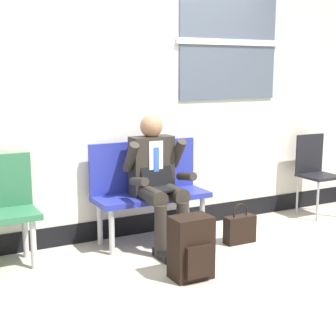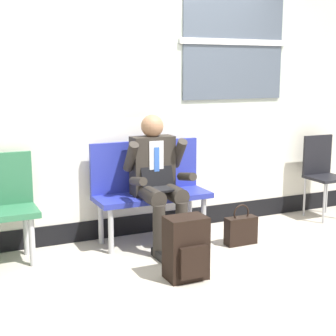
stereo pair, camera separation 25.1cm
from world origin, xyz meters
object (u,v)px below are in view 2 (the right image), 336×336
person_seated (158,178)px  handbag (241,230)px  backpack (186,249)px  folding_chair (322,169)px  bench_with_person (149,185)px

person_seated → handbag: bearing=-21.9°
backpack → folding_chair: bearing=23.7°
bench_with_person → folding_chair: (2.06, -0.06, 0.00)m
backpack → person_seated: bearing=82.4°
handbag → folding_chair: (1.33, 0.44, 0.41)m
bench_with_person → person_seated: person_seated is taller
person_seated → handbag: (0.73, -0.29, -0.51)m
bench_with_person → backpack: (-0.11, -1.01, -0.30)m
backpack → folding_chair: folding_chair is taller
folding_chair → bench_with_person: bearing=178.4°
bench_with_person → handbag: (0.73, -0.50, -0.40)m
person_seated → backpack: 0.91m
backpack → folding_chair: size_ratio=0.55×
handbag → folding_chair: size_ratio=0.43×
folding_chair → backpack: bearing=-156.3°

